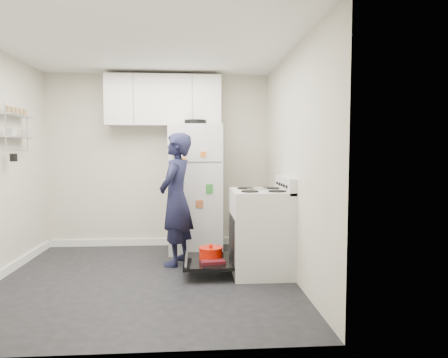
{
  "coord_description": "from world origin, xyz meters",
  "views": [
    {
      "loc": [
        0.53,
        -4.3,
        1.39
      ],
      "look_at": [
        0.89,
        0.56,
        1.05
      ],
      "focal_mm": 32.0,
      "sensor_mm": 36.0,
      "label": 1
    }
  ],
  "objects": [
    {
      "name": "room",
      "position": [
        -0.03,
        0.03,
        1.21
      ],
      "size": [
        3.21,
        3.21,
        2.51
      ],
      "color": "black",
      "rests_on": "ground"
    },
    {
      "name": "open_oven_door",
      "position": [
        0.69,
        0.15,
        0.18
      ],
      "size": [
        0.55,
        0.7,
        0.22
      ],
      "color": "black",
      "rests_on": "ground"
    },
    {
      "name": "wall_shelf_rack",
      "position": [
        -1.52,
        0.49,
        1.68
      ],
      "size": [
        0.14,
        0.6,
        0.61
      ],
      "color": "#B2B2B7",
      "rests_on": "room"
    },
    {
      "name": "refrigerator",
      "position": [
        0.54,
        1.25,
        0.88
      ],
      "size": [
        0.72,
        0.74,
        1.82
      ],
      "color": "silver",
      "rests_on": "ground"
    },
    {
      "name": "upper_cabinets",
      "position": [
        0.1,
        1.43,
        2.1
      ],
      "size": [
        1.6,
        0.33,
        0.7
      ],
      "primitive_type": "cube",
      "color": "silver",
      "rests_on": "room"
    },
    {
      "name": "electric_range",
      "position": [
        1.26,
        0.15,
        0.47
      ],
      "size": [
        0.66,
        0.76,
        1.1
      ],
      "color": "silver",
      "rests_on": "ground"
    },
    {
      "name": "person",
      "position": [
        0.3,
        0.58,
        0.81
      ],
      "size": [
        0.55,
        0.68,
        1.61
      ],
      "primitive_type": "imported",
      "rotation": [
        0.0,
        0.0,
        -1.89
      ],
      "color": "#181A36",
      "rests_on": "ground"
    }
  ]
}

